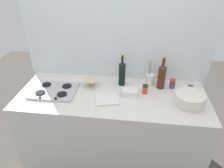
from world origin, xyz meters
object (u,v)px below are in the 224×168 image
stovetop_hob (54,91)px  condiment_jar_spare (145,89)px  wine_bottle_mid_left (122,73)px  butter_dish (130,93)px  plate_stack (190,99)px  condiment_jar_front (190,87)px  cutting_board (107,99)px  mixing_bowl (90,82)px  wine_bottle_leftmost (162,76)px  condiment_jar_rear (172,84)px  utensil_crock (150,79)px

stovetop_hob → condiment_jar_spare: condiment_jar_spare is taller
wine_bottle_mid_left → butter_dish: size_ratio=2.38×
plate_stack → wine_bottle_mid_left: size_ratio=0.77×
condiment_jar_front → cutting_board: 0.82m
mixing_bowl → wine_bottle_leftmost: bearing=5.2°
stovetop_hob → condiment_jar_rear: 1.17m
plate_stack → utensil_crock: bearing=138.2°
stovetop_hob → condiment_jar_front: size_ratio=4.88×
plate_stack → butter_dish: bearing=172.3°
mixing_bowl → condiment_jar_front: (0.98, 0.04, -0.00)m
utensil_crock → wine_bottle_mid_left: bearing=-173.4°
butter_dish → cutting_board: size_ratio=0.69×
mixing_bowl → condiment_jar_spare: size_ratio=1.85×
wine_bottle_leftmost → wine_bottle_mid_left: (-0.39, 0.01, -0.00)m
condiment_jar_front → condiment_jar_rear: bearing=167.3°
wine_bottle_leftmost → condiment_jar_front: 0.30m
wine_bottle_mid_left → cutting_board: wine_bottle_mid_left is taller
wine_bottle_leftmost → butter_dish: (-0.30, -0.19, -0.10)m
plate_stack → mixing_bowl: (-0.93, 0.19, -0.01)m
stovetop_hob → condiment_jar_front: (1.31, 0.19, 0.03)m
wine_bottle_mid_left → cutting_board: size_ratio=1.65×
cutting_board → stovetop_hob: bearing=172.0°
plate_stack → butter_dish: 0.54m
mixing_bowl → utensil_crock: bearing=10.3°
plate_stack → wine_bottle_leftmost: size_ratio=0.78×
wine_bottle_leftmost → condiment_jar_front: wine_bottle_leftmost is taller
wine_bottle_leftmost → mixing_bowl: wine_bottle_leftmost is taller
butter_dish → condiment_jar_spare: 0.16m
utensil_crock → condiment_jar_spare: utensil_crock is taller
condiment_jar_front → condiment_jar_rear: 0.17m
wine_bottle_leftmost → wine_bottle_mid_left: 0.39m
mixing_bowl → utensil_crock: size_ratio=0.61×
condiment_jar_spare → cutting_board: 0.38m
butter_dish → condiment_jar_spare: (0.14, 0.06, 0.01)m
wine_bottle_mid_left → condiment_jar_front: bearing=-3.3°
plate_stack → utensil_crock: (-0.34, 0.30, 0.01)m
wine_bottle_leftmost → wine_bottle_mid_left: bearing=178.4°
stovetop_hob → cutting_board: bearing=-8.0°
utensil_crock → condiment_jar_front: bearing=-10.4°
condiment_jar_spare → wine_bottle_mid_left: bearing=150.0°
stovetop_hob → mixing_bowl: (0.33, 0.15, 0.03)m
butter_dish → cutting_board: 0.22m
condiment_jar_spare → cutting_board: size_ratio=0.43×
wine_bottle_leftmost → condiment_jar_front: bearing=-5.5°
condiment_jar_front → plate_stack: bearing=-102.2°
utensil_crock → cutting_board: 0.52m
wine_bottle_mid_left → condiment_jar_rear: size_ratio=3.68×
utensil_crock → condiment_jar_front: (0.39, -0.07, -0.02)m
cutting_board → plate_stack: bearing=2.3°
utensil_crock → condiment_jar_spare: (-0.05, -0.17, -0.02)m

